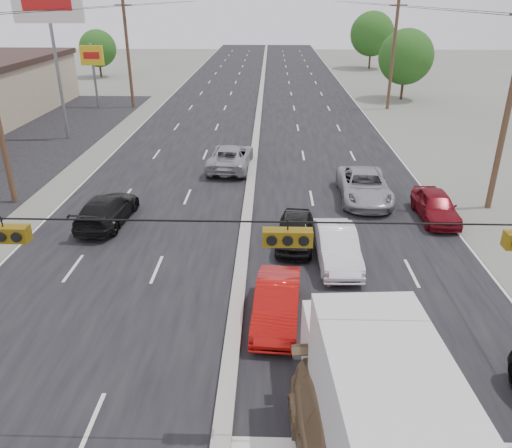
{
  "coord_description": "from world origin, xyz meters",
  "views": [
    {
      "loc": [
        1.12,
        -9.36,
        10.03
      ],
      "look_at": [
        0.61,
        7.75,
        2.2
      ],
      "focal_mm": 35.0,
      "sensor_mm": 36.0,
      "label": 1
    }
  ],
  "objects_px": {
    "queue_car_a": "(295,231)",
    "oncoming_near": "(107,210)",
    "pole_sign_billboard": "(49,14)",
    "red_sedan": "(277,304)",
    "queue_car_c": "(364,186)",
    "utility_pole_right_c": "(393,54)",
    "utility_pole_left_c": "(128,53)",
    "queue_car_e": "(436,206)",
    "pole_sign_far": "(92,61)",
    "box_truck": "(375,402)",
    "oncoming_far": "(230,157)",
    "tree_left_far": "(98,48)",
    "utility_pole_right_b": "(508,109)",
    "queue_car_b": "(337,247)",
    "tree_right_far": "(372,34)",
    "tree_right_mid": "(406,57)"
  },
  "relations": [
    {
      "from": "queue_car_a",
      "to": "oncoming_near",
      "type": "distance_m",
      "value": 9.2
    },
    {
      "from": "utility_pole_right_b",
      "to": "pole_sign_far",
      "type": "relative_size",
      "value": 1.67
    },
    {
      "from": "queue_car_c",
      "to": "utility_pole_left_c",
      "type": "bearing_deg",
      "value": 129.21
    },
    {
      "from": "tree_right_mid",
      "to": "queue_car_b",
      "type": "distance_m",
      "value": 38.03
    },
    {
      "from": "queue_car_a",
      "to": "pole_sign_billboard",
      "type": "bearing_deg",
      "value": 139.17
    },
    {
      "from": "pole_sign_far",
      "to": "red_sedan",
      "type": "xyz_separation_m",
      "value": [
        17.4,
        -35.31,
        -3.72
      ]
    },
    {
      "from": "pole_sign_far",
      "to": "red_sedan",
      "type": "bearing_deg",
      "value": -63.77
    },
    {
      "from": "queue_car_c",
      "to": "red_sedan",
      "type": "bearing_deg",
      "value": -111.6
    },
    {
      "from": "utility_pole_left_c",
      "to": "utility_pole_right_c",
      "type": "bearing_deg",
      "value": 0.0
    },
    {
      "from": "tree_left_far",
      "to": "queue_car_b",
      "type": "xyz_separation_m",
      "value": [
        25.88,
        -51.19,
        -2.99
      ]
    },
    {
      "from": "pole_sign_far",
      "to": "queue_car_c",
      "type": "height_order",
      "value": "pole_sign_far"
    },
    {
      "from": "queue_car_b",
      "to": "red_sedan",
      "type": "bearing_deg",
      "value": -122.99
    },
    {
      "from": "utility_pole_left_c",
      "to": "pole_sign_billboard",
      "type": "xyz_separation_m",
      "value": [
        -2.0,
        -12.0,
        3.76
      ]
    },
    {
      "from": "tree_left_far",
      "to": "utility_pole_right_b",
      "type": "bearing_deg",
      "value": -52.52
    },
    {
      "from": "oncoming_far",
      "to": "queue_car_b",
      "type": "bearing_deg",
      "value": 116.9
    },
    {
      "from": "pole_sign_billboard",
      "to": "utility_pole_right_b",
      "type": "bearing_deg",
      "value": -25.71
    },
    {
      "from": "utility_pole_left_c",
      "to": "queue_car_e",
      "type": "height_order",
      "value": "utility_pole_left_c"
    },
    {
      "from": "queue_car_c",
      "to": "utility_pole_right_c",
      "type": "bearing_deg",
      "value": 76.73
    },
    {
      "from": "oncoming_near",
      "to": "utility_pole_right_b",
      "type": "bearing_deg",
      "value": -168.55
    },
    {
      "from": "box_truck",
      "to": "utility_pole_right_c",
      "type": "bearing_deg",
      "value": 73.83
    },
    {
      "from": "tree_right_mid",
      "to": "oncoming_near",
      "type": "bearing_deg",
      "value": -123.71
    },
    {
      "from": "utility_pole_right_c",
      "to": "pole_sign_far",
      "type": "relative_size",
      "value": 1.67
    },
    {
      "from": "utility_pole_left_c",
      "to": "queue_car_a",
      "type": "height_order",
      "value": "utility_pole_left_c"
    },
    {
      "from": "queue_car_b",
      "to": "box_truck",
      "type": "bearing_deg",
      "value": -94.14
    },
    {
      "from": "utility_pole_right_c",
      "to": "tree_right_far",
      "type": "height_order",
      "value": "utility_pole_right_c"
    },
    {
      "from": "utility_pole_right_b",
      "to": "queue_car_e",
      "type": "relative_size",
      "value": 2.43
    },
    {
      "from": "utility_pole_right_c",
      "to": "pole_sign_far",
      "type": "bearing_deg",
      "value": -180.0
    },
    {
      "from": "pole_sign_far",
      "to": "tree_left_far",
      "type": "bearing_deg",
      "value": 106.7
    },
    {
      "from": "red_sedan",
      "to": "oncoming_near",
      "type": "bearing_deg",
      "value": 140.38
    },
    {
      "from": "utility_pole_right_b",
      "to": "tree_right_mid",
      "type": "distance_m",
      "value": 30.11
    },
    {
      "from": "pole_sign_far",
      "to": "box_truck",
      "type": "bearing_deg",
      "value": -64.47
    },
    {
      "from": "utility_pole_left_c",
      "to": "tree_left_far",
      "type": "height_order",
      "value": "utility_pole_left_c"
    },
    {
      "from": "queue_car_a",
      "to": "oncoming_far",
      "type": "distance_m",
      "value": 11.29
    },
    {
      "from": "utility_pole_right_b",
      "to": "queue_car_b",
      "type": "relative_size",
      "value": 2.27
    },
    {
      "from": "oncoming_far",
      "to": "pole_sign_far",
      "type": "bearing_deg",
      "value": -48.78
    },
    {
      "from": "oncoming_far",
      "to": "tree_right_mid",
      "type": "bearing_deg",
      "value": -120.83
    },
    {
      "from": "queue_car_a",
      "to": "oncoming_far",
      "type": "relative_size",
      "value": 0.72
    },
    {
      "from": "pole_sign_far",
      "to": "queue_car_e",
      "type": "bearing_deg",
      "value": -46.51
    },
    {
      "from": "queue_car_b",
      "to": "oncoming_far",
      "type": "bearing_deg",
      "value": 111.39
    },
    {
      "from": "pole_sign_billboard",
      "to": "queue_car_c",
      "type": "bearing_deg",
      "value": -30.34
    },
    {
      "from": "queue_car_a",
      "to": "queue_car_c",
      "type": "xyz_separation_m",
      "value": [
        3.91,
        5.52,
        0.1
      ]
    },
    {
      "from": "box_truck",
      "to": "oncoming_near",
      "type": "distance_m",
      "value": 16.82
    },
    {
      "from": "utility_pole_left_c",
      "to": "queue_car_e",
      "type": "bearing_deg",
      "value": -50.75
    },
    {
      "from": "oncoming_far",
      "to": "tree_left_far",
      "type": "bearing_deg",
      "value": -58.53
    },
    {
      "from": "utility_pole_right_c",
      "to": "queue_car_a",
      "type": "height_order",
      "value": "utility_pole_right_c"
    },
    {
      "from": "utility_pole_left_c",
      "to": "oncoming_near",
      "type": "relative_size",
      "value": 2.08
    },
    {
      "from": "utility_pole_right_b",
      "to": "queue_car_e",
      "type": "xyz_separation_m",
      "value": [
        -3.26,
        -1.6,
        -4.41
      ]
    },
    {
      "from": "pole_sign_billboard",
      "to": "red_sedan",
      "type": "height_order",
      "value": "pole_sign_billboard"
    },
    {
      "from": "utility_pole_right_c",
      "to": "tree_left_far",
      "type": "xyz_separation_m",
      "value": [
        -34.5,
        20.0,
        -1.39
      ]
    },
    {
      "from": "utility_pole_right_b",
      "to": "oncoming_far",
      "type": "distance_m",
      "value": 15.78
    }
  ]
}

